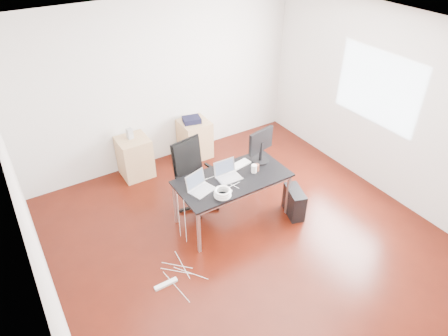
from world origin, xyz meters
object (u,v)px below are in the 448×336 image
pc_tower (294,202)px  filing_cabinet_left (135,157)px  desk (233,181)px  office_chair (194,173)px  filing_cabinet_right (195,139)px

pc_tower → filing_cabinet_left: bearing=144.6°
pc_tower → desk: bearing=171.9°
filing_cabinet_left → pc_tower: size_ratio=1.56×
office_chair → filing_cabinet_left: (-0.46, 1.26, -0.26)m
filing_cabinet_left → filing_cabinet_right: 1.15m
desk → office_chair: (-0.33, 0.55, -0.07)m
desk → pc_tower: (0.83, -0.42, -0.46)m
desk → office_chair: 0.64m
office_chair → pc_tower: bearing=-49.6°
office_chair → filing_cabinet_left: 1.36m
filing_cabinet_left → pc_tower: (1.62, -2.22, -0.13)m
desk → office_chair: office_chair is taller
desk → filing_cabinet_right: 1.87m
filing_cabinet_left → filing_cabinet_right: bearing=0.0°
pc_tower → office_chair: bearing=158.8°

